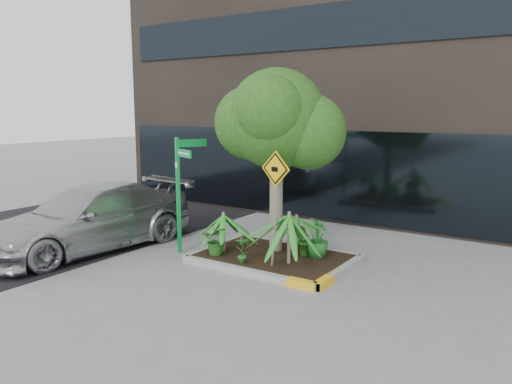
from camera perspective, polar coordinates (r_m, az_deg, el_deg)
The scene contains 14 objects.
ground at distance 10.91m, azimuth 0.26°, elevation -8.19°, with size 80.00×80.00×0.00m, color gray.
asphalt_road at distance 15.35m, azimuth -20.52°, elevation -3.56°, with size 7.00×80.00×0.01m, color black.
planter at distance 10.99m, azimuth 2.07°, elevation -7.52°, with size 3.35×2.36×0.15m.
tree at distance 11.00m, azimuth 2.42°, elevation 8.35°, with size 2.83×2.51×4.24m.
palm_front at distance 10.22m, azimuth 3.82°, elevation -2.64°, with size 1.23×1.23×1.36m.
palm_left at distance 11.14m, azimuth -3.75°, elevation -2.61°, with size 1.00×1.00×1.11m.
palm_back at distance 11.54m, azimuth 4.67°, elevation -2.85°, with size 0.85×0.85×0.94m.
parked_car at distance 12.50m, azimuth -18.46°, elevation -2.82°, with size 2.11×5.20×1.51m, color #AFAFB4.
shrub_a at distance 10.97m, azimuth -4.47°, elevation -5.51°, with size 0.59×0.59×0.66m, color #21601B.
shrub_b at distance 10.82m, azimuth 7.03°, elevation -5.21°, with size 0.48×0.48×0.86m, color #1F6823.
shrub_c at distance 10.36m, azimuth -1.54°, elevation -6.60°, with size 0.31×0.31×0.59m, color #2A7123.
shrub_d at distance 10.93m, azimuth 5.58°, elevation -5.45°, with size 0.39×0.39×0.71m, color #2C651D.
street_sign_post at distance 11.49m, azimuth -8.57°, elevation 1.10°, with size 0.73×0.99×2.68m.
cattle_sign at distance 9.99m, azimuth 2.27°, elevation 0.41°, with size 0.72×0.28×2.35m.
Camera 1 is at (5.70, -8.69, 3.32)m, focal length 35.00 mm.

